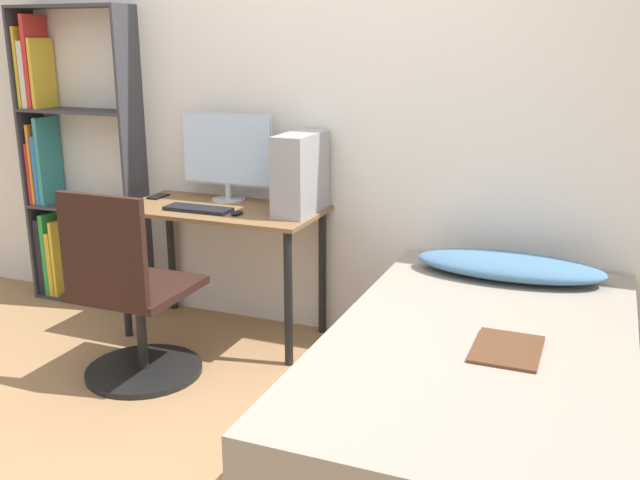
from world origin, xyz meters
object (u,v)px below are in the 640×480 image
(bed, at_px, (476,399))
(monitor, at_px, (227,153))
(office_chair, at_px, (132,310))
(keyboard, at_px, (198,209))
(pc_tower, at_px, (301,173))
(bookshelf, at_px, (63,167))

(bed, distance_m, monitor, 1.99)
(bed, bearing_deg, office_chair, 177.35)
(keyboard, bearing_deg, monitor, 84.71)
(office_chair, distance_m, keyboard, 0.67)
(monitor, bearing_deg, bed, -29.72)
(bed, relative_size, pc_tower, 4.86)
(office_chair, bearing_deg, monitor, 84.11)
(bed, height_order, keyboard, keyboard)
(bookshelf, bearing_deg, office_chair, -37.25)
(bookshelf, distance_m, office_chair, 1.45)
(office_chair, xyz_separation_m, bed, (1.69, -0.08, -0.10))
(bookshelf, xyz_separation_m, bed, (2.78, -0.91, -0.60))
(bookshelf, bearing_deg, monitor, 0.38)
(office_chair, relative_size, bed, 0.48)
(office_chair, distance_m, monitor, 1.06)
(bed, bearing_deg, keyboard, 158.92)
(monitor, xyz_separation_m, pc_tower, (0.50, -0.11, -0.06))
(monitor, bearing_deg, keyboard, -95.29)
(office_chair, height_order, bed, office_chair)
(bookshelf, bearing_deg, bed, -18.07)
(bookshelf, bearing_deg, keyboard, -13.64)
(office_chair, bearing_deg, pc_tower, 51.02)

